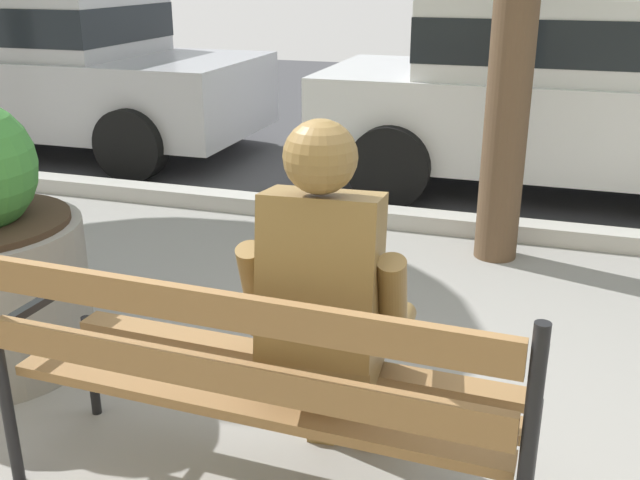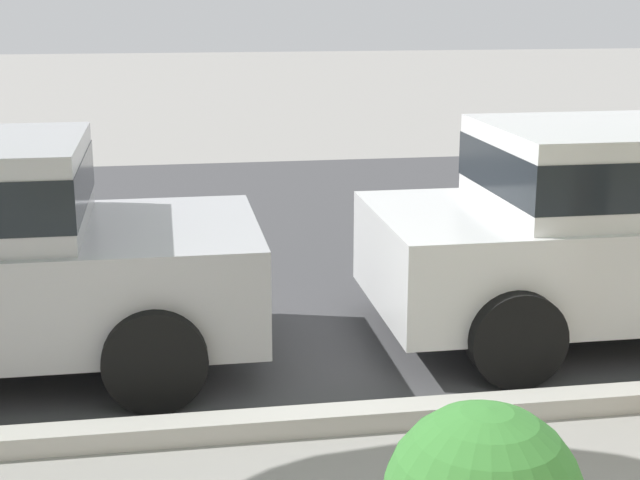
% 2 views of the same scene
% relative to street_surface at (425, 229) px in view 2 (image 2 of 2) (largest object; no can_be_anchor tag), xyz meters
% --- Properties ---
extents(street_surface, '(60.00, 9.00, 0.01)m').
position_rel_street_surface_xyz_m(street_surface, '(0.00, 0.00, 0.00)').
color(street_surface, '#424244').
rests_on(street_surface, ground).
extents(curb_stone, '(60.00, 0.20, 0.12)m').
position_rel_street_surface_xyz_m(curb_stone, '(0.00, -4.60, 0.06)').
color(curb_stone, '#B2AFA8').
rests_on(curb_stone, ground).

